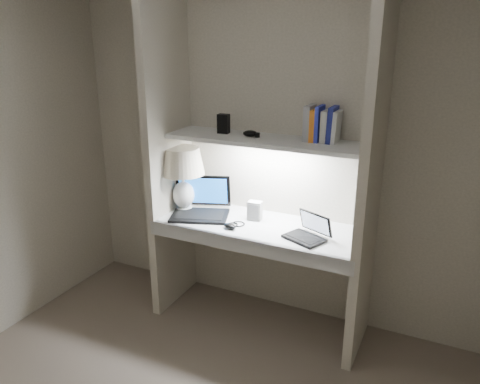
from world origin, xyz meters
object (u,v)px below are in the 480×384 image
Objects in this scene: laptop_main at (201,206)px; laptop_netbook at (308,233)px; speaker at (255,210)px; table_lamp at (183,169)px; book_row at (322,125)px.

laptop_main reaches higher than laptop_netbook.
laptop_main is 0.85m from laptop_netbook.
laptop_netbook is at bearing -23.05° from speaker.
table_lamp is 0.96× the size of laptop_main.
speaker is at bearing -10.27° from laptop_main.
laptop_netbook is at bearing -25.13° from laptop_main.
table_lamp is 1.52× the size of laptop_netbook.
table_lamp is 1.07m from book_row.
speaker is 0.58× the size of book_row.
book_row reaches higher than speaker.
laptop_netbook is (1.01, -0.09, -0.29)m from table_lamp.
laptop_main is 0.41m from speaker.
book_row is at bearing 117.19° from laptop_netbook.
table_lamp is at bearing -171.55° from book_row.
laptop_main is at bearing -161.79° from laptop_netbook.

